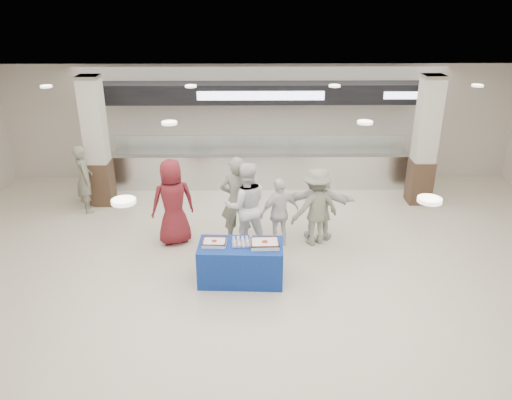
{
  "coord_description": "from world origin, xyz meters",
  "views": [
    {
      "loc": [
        -0.26,
        -7.47,
        5.11
      ],
      "look_at": [
        -0.16,
        1.6,
        1.19
      ],
      "focal_mm": 35.0,
      "sensor_mm": 36.0,
      "label": 1
    }
  ],
  "objects_px": {
    "soldier_bg": "(84,179)",
    "sheet_cake_left": "(214,242)",
    "chef_tall": "(246,206)",
    "soldier_b": "(315,207)",
    "chef_short": "(280,213)",
    "civilian_maroon": "(173,202)",
    "cupcake_tray": "(243,242)",
    "soldier_a": "(237,201)",
    "sheet_cake_right": "(265,243)",
    "civilian_white": "(319,203)",
    "display_table": "(241,263)"
  },
  "relations": [
    {
      "from": "civilian_maroon",
      "to": "soldier_a",
      "type": "xyz_separation_m",
      "value": [
        1.34,
        -0.01,
        0.03
      ]
    },
    {
      "from": "soldier_bg",
      "to": "civilian_white",
      "type": "bearing_deg",
      "value": -129.31
    },
    {
      "from": "sheet_cake_right",
      "to": "civilian_maroon",
      "type": "xyz_separation_m",
      "value": [
        -1.88,
        1.58,
        0.13
      ]
    },
    {
      "from": "soldier_a",
      "to": "chef_short",
      "type": "relative_size",
      "value": 1.28
    },
    {
      "from": "chef_short",
      "to": "soldier_b",
      "type": "relative_size",
      "value": 0.9
    },
    {
      "from": "display_table",
      "to": "chef_tall",
      "type": "height_order",
      "value": "chef_tall"
    },
    {
      "from": "sheet_cake_left",
      "to": "soldier_bg",
      "type": "relative_size",
      "value": 0.27
    },
    {
      "from": "sheet_cake_left",
      "to": "chef_tall",
      "type": "xyz_separation_m",
      "value": [
        0.56,
        1.31,
        0.14
      ]
    },
    {
      "from": "soldier_bg",
      "to": "cupcake_tray",
      "type": "bearing_deg",
      "value": -153.48
    },
    {
      "from": "display_table",
      "to": "civilian_white",
      "type": "xyz_separation_m",
      "value": [
        1.65,
        1.72,
        0.43
      ]
    },
    {
      "from": "sheet_cake_right",
      "to": "soldier_a",
      "type": "bearing_deg",
      "value": 109.0
    },
    {
      "from": "sheet_cake_right",
      "to": "soldier_b",
      "type": "bearing_deg",
      "value": 53.86
    },
    {
      "from": "sheet_cake_left",
      "to": "cupcake_tray",
      "type": "relative_size",
      "value": 1.04
    },
    {
      "from": "cupcake_tray",
      "to": "soldier_a",
      "type": "distance_m",
      "value": 1.51
    },
    {
      "from": "chef_short",
      "to": "civilian_white",
      "type": "bearing_deg",
      "value": 176.51
    },
    {
      "from": "soldier_b",
      "to": "soldier_bg",
      "type": "relative_size",
      "value": 1.01
    },
    {
      "from": "sheet_cake_right",
      "to": "chef_tall",
      "type": "distance_m",
      "value": 1.42
    },
    {
      "from": "sheet_cake_right",
      "to": "soldier_b",
      "type": "distance_m",
      "value": 1.87
    },
    {
      "from": "chef_short",
      "to": "civilian_white",
      "type": "xyz_separation_m",
      "value": [
        0.87,
        0.33,
        0.06
      ]
    },
    {
      "from": "chef_tall",
      "to": "chef_short",
      "type": "bearing_deg",
      "value": 174.11
    },
    {
      "from": "sheet_cake_right",
      "to": "chef_short",
      "type": "height_order",
      "value": "chef_short"
    },
    {
      "from": "soldier_b",
      "to": "civilian_maroon",
      "type": "bearing_deg",
      "value": -25.43
    },
    {
      "from": "chef_short",
      "to": "civilian_white",
      "type": "distance_m",
      "value": 0.93
    },
    {
      "from": "sheet_cake_left",
      "to": "cupcake_tray",
      "type": "distance_m",
      "value": 0.52
    },
    {
      "from": "soldier_a",
      "to": "civilian_white",
      "type": "xyz_separation_m",
      "value": [
        1.75,
        0.18,
        -0.15
      ]
    },
    {
      "from": "soldier_b",
      "to": "civilian_white",
      "type": "xyz_separation_m",
      "value": [
        0.11,
        0.25,
        -0.03
      ]
    },
    {
      "from": "display_table",
      "to": "cupcake_tray",
      "type": "distance_m",
      "value": 0.41
    },
    {
      "from": "display_table",
      "to": "soldier_b",
      "type": "xyz_separation_m",
      "value": [
        1.54,
        1.47,
        0.47
      ]
    },
    {
      "from": "sheet_cake_right",
      "to": "cupcake_tray",
      "type": "height_order",
      "value": "sheet_cake_right"
    },
    {
      "from": "display_table",
      "to": "chef_short",
      "type": "height_order",
      "value": "chef_short"
    },
    {
      "from": "soldier_a",
      "to": "civilian_white",
      "type": "relative_size",
      "value": 1.19
    },
    {
      "from": "civilian_maroon",
      "to": "chef_short",
      "type": "relative_size",
      "value": 1.24
    },
    {
      "from": "chef_short",
      "to": "civilian_white",
      "type": "relative_size",
      "value": 0.93
    },
    {
      "from": "sheet_cake_right",
      "to": "civilian_white",
      "type": "bearing_deg",
      "value": 55.39
    },
    {
      "from": "civilian_maroon",
      "to": "chef_short",
      "type": "height_order",
      "value": "civilian_maroon"
    },
    {
      "from": "chef_tall",
      "to": "civilian_white",
      "type": "xyz_separation_m",
      "value": [
        1.57,
        0.39,
        -0.13
      ]
    },
    {
      "from": "soldier_bg",
      "to": "sheet_cake_left",
      "type": "bearing_deg",
      "value": -157.83
    },
    {
      "from": "cupcake_tray",
      "to": "soldier_a",
      "type": "relative_size",
      "value": 0.22
    },
    {
      "from": "civilian_maroon",
      "to": "soldier_bg",
      "type": "height_order",
      "value": "civilian_maroon"
    },
    {
      "from": "chef_short",
      "to": "sheet_cake_left",
      "type": "bearing_deg",
      "value": 22.76
    },
    {
      "from": "civilian_maroon",
      "to": "chef_short",
      "type": "distance_m",
      "value": 2.24
    },
    {
      "from": "civilian_white",
      "to": "soldier_bg",
      "type": "relative_size",
      "value": 0.97
    },
    {
      "from": "chef_short",
      "to": "soldier_b",
      "type": "xyz_separation_m",
      "value": [
        0.75,
        0.08,
        0.09
      ]
    },
    {
      "from": "display_table",
      "to": "sheet_cake_left",
      "type": "distance_m",
      "value": 0.64
    },
    {
      "from": "soldier_b",
      "to": "chef_short",
      "type": "bearing_deg",
      "value": -17.82
    },
    {
      "from": "sheet_cake_right",
      "to": "civilian_white",
      "type": "xyz_separation_m",
      "value": [
        1.21,
        1.76,
        0.01
      ]
    },
    {
      "from": "chef_tall",
      "to": "cupcake_tray",
      "type": "bearing_deg",
      "value": 77.64
    },
    {
      "from": "soldier_a",
      "to": "soldier_b",
      "type": "relative_size",
      "value": 1.15
    },
    {
      "from": "cupcake_tray",
      "to": "soldier_b",
      "type": "xyz_separation_m",
      "value": [
        1.5,
        1.42,
        0.06
      ]
    },
    {
      "from": "display_table",
      "to": "soldier_b",
      "type": "height_order",
      "value": "soldier_b"
    }
  ]
}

